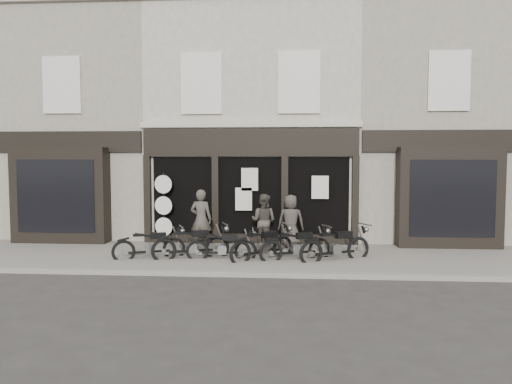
# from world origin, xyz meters

# --- Properties ---
(ground_plane) EXTENTS (90.00, 90.00, 0.00)m
(ground_plane) POSITION_xyz_m (0.00, 0.00, 0.00)
(ground_plane) COLOR #2D2B28
(ground_plane) RESTS_ON ground
(pavement) EXTENTS (30.00, 4.20, 0.12)m
(pavement) POSITION_xyz_m (0.00, 0.90, 0.06)
(pavement) COLOR slate
(pavement) RESTS_ON ground_plane
(kerb) EXTENTS (30.00, 0.25, 0.13)m
(kerb) POSITION_xyz_m (0.00, -1.25, 0.07)
(kerb) COLOR gray
(kerb) RESTS_ON ground_plane
(central_building) EXTENTS (7.30, 6.22, 8.34)m
(central_building) POSITION_xyz_m (0.00, 5.95, 4.08)
(central_building) COLOR beige
(central_building) RESTS_ON ground
(neighbour_left) EXTENTS (5.60, 6.73, 8.34)m
(neighbour_left) POSITION_xyz_m (-6.35, 5.90, 4.04)
(neighbour_left) COLOR gray
(neighbour_left) RESTS_ON ground
(neighbour_right) EXTENTS (5.60, 6.73, 8.34)m
(neighbour_right) POSITION_xyz_m (6.35, 5.90, 4.04)
(neighbour_right) COLOR gray
(neighbour_right) RESTS_ON ground
(motorcycle_0) EXTENTS (1.96, 1.07, 1.00)m
(motorcycle_0) POSITION_xyz_m (-2.64, 0.33, 0.40)
(motorcycle_0) COLOR black
(motorcycle_0) RESTS_ON ground
(motorcycle_1) EXTENTS (2.14, 1.08, 1.07)m
(motorcycle_1) POSITION_xyz_m (-1.45, 0.40, 0.43)
(motorcycle_1) COLOR black
(motorcycle_1) RESTS_ON ground
(motorcycle_2) EXTENTS (2.01, 0.55, 0.96)m
(motorcycle_2) POSITION_xyz_m (-0.57, 0.38, 0.38)
(motorcycle_2) COLOR black
(motorcycle_2) RESTS_ON ground
(motorcycle_3) EXTENTS (1.82, 1.62, 1.05)m
(motorcycle_3) POSITION_xyz_m (0.58, 0.46, 0.42)
(motorcycle_3) COLOR black
(motorcycle_3) RESTS_ON ground
(motorcycle_4) EXTENTS (2.04, 1.07, 1.03)m
(motorcycle_4) POSITION_xyz_m (1.52, 0.45, 0.41)
(motorcycle_4) COLOR black
(motorcycle_4) RESTS_ON ground
(motorcycle_5) EXTENTS (2.07, 1.32, 1.08)m
(motorcycle_5) POSITION_xyz_m (2.63, 0.43, 0.43)
(motorcycle_5) COLOR black
(motorcycle_5) RESTS_ON ground
(man_left) EXTENTS (0.73, 0.53, 1.86)m
(man_left) POSITION_xyz_m (-1.43, 1.75, 1.05)
(man_left) COLOR #423D36
(man_left) RESTS_ON pavement
(man_centre) EXTENTS (0.99, 0.88, 1.71)m
(man_centre) POSITION_xyz_m (0.50, 2.11, 0.97)
(man_centre) COLOR #403C34
(man_centre) RESTS_ON pavement
(man_right) EXTENTS (0.83, 0.55, 1.68)m
(man_right) POSITION_xyz_m (1.36, 2.19, 0.96)
(man_right) COLOR #3A3530
(man_right) RESTS_ON pavement
(advert_sign_post) EXTENTS (0.60, 0.39, 2.47)m
(advert_sign_post) POSITION_xyz_m (-2.82, 2.56, 1.20)
(advert_sign_post) COLOR black
(advert_sign_post) RESTS_ON ground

